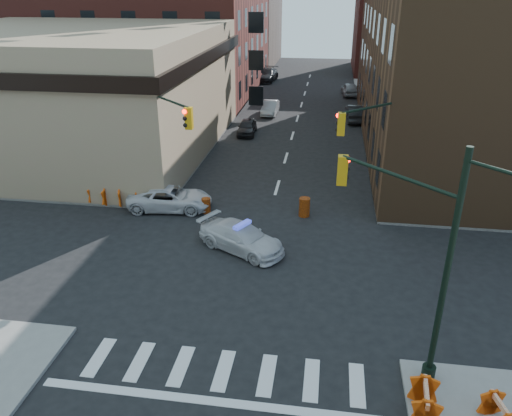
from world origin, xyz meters
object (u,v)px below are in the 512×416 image
(police_car, at_px, (241,238))
(parked_car_enear, at_px, (356,113))
(barricade_se_a, at_px, (499,414))
(pedestrian_b, at_px, (92,183))
(barricade_nw_a, at_px, (129,197))
(parked_car_wfar, at_px, (270,108))
(pickup, at_px, (170,198))
(barrel_bank, at_px, (206,206))
(pedestrian_a, at_px, (104,175))
(parked_car_wnear, at_px, (247,127))
(barrel_road, at_px, (304,207))

(police_car, distance_m, parked_car_enear, 27.02)
(police_car, distance_m, barricade_se_a, 13.43)
(police_car, xyz_separation_m, pedestrian_b, (-9.98, 4.77, 0.45))
(barricade_se_a, relative_size, barricade_nw_a, 0.91)
(parked_car_wfar, bearing_deg, pickup, -96.37)
(pickup, xyz_separation_m, pedestrian_b, (-5.04, 0.60, 0.45))
(parked_car_enear, distance_m, barricade_se_a, 36.01)
(pickup, distance_m, parked_car_enear, 24.81)
(barrel_bank, relative_size, barricade_nw_a, 0.68)
(pedestrian_a, bearing_deg, pedestrian_b, -65.07)
(parked_car_wfar, height_order, barricade_nw_a, parked_car_wfar)
(parked_car_wnear, relative_size, pedestrian_b, 1.92)
(barricade_se_a, bearing_deg, barricade_nw_a, 37.19)
(barricade_nw_a, bearing_deg, parked_car_enear, 43.81)
(police_car, distance_m, barrel_road, 5.21)
(pedestrian_a, xyz_separation_m, barricade_se_a, (19.32, -16.15, -0.39))
(barricade_nw_a, bearing_deg, parked_car_wfar, 62.64)
(pedestrian_a, height_order, barrel_bank, pedestrian_a)
(police_car, bearing_deg, barricade_se_a, -106.73)
(police_car, height_order, barrel_bank, police_car)
(police_car, bearing_deg, parked_car_wnear, 37.77)
(barrel_bank, bearing_deg, barricade_se_a, -48.31)
(police_car, relative_size, pedestrian_a, 2.78)
(police_car, relative_size, barrel_bank, 5.17)
(pedestrian_a, distance_m, pedestrian_b, 1.75)
(pedestrian_b, height_order, barrel_bank, pedestrian_b)
(pickup, distance_m, barricade_nw_a, 2.48)
(parked_car_wfar, bearing_deg, barrel_road, -77.49)
(police_car, xyz_separation_m, pedestrian_a, (-9.96, 6.52, 0.31))
(police_car, bearing_deg, barricade_nw_a, 90.34)
(parked_car_wnear, distance_m, barricade_nw_a, 16.79)
(pickup, bearing_deg, barrel_road, -94.13)
(pickup, distance_m, barrel_bank, 2.21)
(barricade_se_a, bearing_deg, parked_car_wfar, 3.33)
(parked_car_wfar, height_order, pedestrian_a, pedestrian_a)
(police_car, bearing_deg, pedestrian_b, 93.52)
(parked_car_enear, distance_m, pedestrian_b, 26.99)
(parked_car_enear, height_order, barrel_bank, parked_car_enear)
(pedestrian_b, height_order, barricade_se_a, pedestrian_b)
(parked_car_wfar, height_order, parked_car_enear, parked_car_enear)
(police_car, height_order, pickup, pickup)
(pickup, bearing_deg, parked_car_wnear, -12.11)
(parked_car_wfar, height_order, pedestrian_b, pedestrian_b)
(police_car, bearing_deg, barrel_road, -3.86)
(barricade_se_a, bearing_deg, pickup, 32.44)
(barrel_bank, xyz_separation_m, barricade_se_a, (12.11, -13.60, 0.15))
(parked_car_enear, distance_m, pedestrian_a, 25.61)
(parked_car_wfar, xyz_separation_m, pedestrian_a, (-7.99, -21.13, 0.32))
(barrel_road, distance_m, barricade_se_a, 15.45)
(parked_car_wnear, height_order, barrel_bank, parked_car_wnear)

